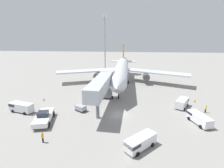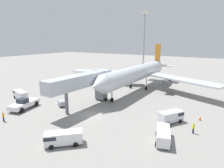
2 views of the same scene
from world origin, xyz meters
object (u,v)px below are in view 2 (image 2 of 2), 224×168
object	(u,v)px
jet_bridge	(85,82)
service_van_mid_right	(62,137)
service_van_far_left	(171,116)
ground_crew_worker_midground	(3,117)
airplane_at_gate	(138,73)
pushback_tug	(24,104)
ground_crew_worker_foreground	(193,128)
safety_cone_alpha	(47,92)
service_van_near_right	(20,94)
safety_cone_bravo	(200,118)
service_van_mid_left	(163,134)
apron_light_mast	(144,31)
baggage_cart_outer_right	(62,103)

from	to	relation	value
jet_bridge	service_van_mid_right	world-z (taller)	jet_bridge
service_van_far_left	ground_crew_worker_midground	distance (m)	31.09
airplane_at_gate	pushback_tug	xyz separation A→B (m)	(-14.06, -28.79, -4.00)
ground_crew_worker_foreground	safety_cone_alpha	size ratio (longest dim) A/B	2.97
jet_bridge	service_van_near_right	world-z (taller)	jet_bridge
service_van_mid_right	ground_crew_worker_midground	xyz separation A→B (m)	(-15.37, 0.02, -0.16)
service_van_near_right	safety_cone_bravo	world-z (taller)	service_van_near_right
pushback_tug	service_van_far_left	world-z (taller)	pushback_tug
service_van_near_right	pushback_tug	bearing A→B (deg)	-27.80
ground_crew_worker_foreground	airplane_at_gate	bearing A→B (deg)	132.78
service_van_mid_left	ground_crew_worker_midground	world-z (taller)	service_van_mid_left
service_van_mid_left	ground_crew_worker_foreground	size ratio (longest dim) A/B	2.99
ground_crew_worker_midground	safety_cone_bravo	size ratio (longest dim) A/B	2.49
ground_crew_worker_midground	airplane_at_gate	bearing A→B (deg)	72.48
service_van_far_left	apron_light_mast	bearing A→B (deg)	119.03
ground_crew_worker_foreground	service_van_mid_left	bearing A→B (deg)	-124.76
baggage_cart_outer_right	safety_cone_alpha	world-z (taller)	baggage_cart_outer_right
service_van_mid_left	ground_crew_worker_midground	distance (m)	28.73
service_van_mid_right	safety_cone_alpha	bearing A→B (deg)	144.34
jet_bridge	ground_crew_worker_foreground	world-z (taller)	jet_bridge
jet_bridge	pushback_tug	xyz separation A→B (m)	(-10.56, -8.22, -4.67)
pushback_tug	safety_cone_bravo	distance (m)	36.66
service_van_far_left	ground_crew_worker_foreground	size ratio (longest dim) A/B	2.65
pushback_tug	ground_crew_worker_foreground	world-z (taller)	pushback_tug
baggage_cart_outer_right	safety_cone_bravo	size ratio (longest dim) A/B	3.87
pushback_tug	ground_crew_worker_midground	bearing A→B (deg)	-64.47
service_van_near_right	baggage_cart_outer_right	xyz separation A→B (m)	(13.21, 1.76, -0.46)
jet_bridge	baggage_cart_outer_right	world-z (taller)	jet_bridge
pushback_tug	baggage_cart_outer_right	distance (m)	8.12
pushback_tug	service_van_near_right	xyz separation A→B (m)	(-7.38, 3.89, 0.12)
jet_bridge	ground_crew_worker_midground	size ratio (longest dim) A/B	9.91
pushback_tug	apron_light_mast	size ratio (longest dim) A/B	0.28
service_van_far_left	jet_bridge	bearing A→B (deg)	-174.50
ground_crew_worker_midground	safety_cone_alpha	xyz separation A→B (m)	(-8.80, 17.33, -0.67)
baggage_cart_outer_right	jet_bridge	bearing A→B (deg)	28.49
service_van_near_right	service_van_mid_right	xyz separation A→B (m)	(25.75, -10.18, -0.09)
ground_crew_worker_midground	safety_cone_bravo	bearing A→B (deg)	33.04
service_van_near_right	ground_crew_worker_foreground	distance (m)	41.32
service_van_near_right	ground_crew_worker_foreground	size ratio (longest dim) A/B	3.12
service_van_mid_right	ground_crew_worker_foreground	bearing A→B (deg)	41.77
service_van_near_right	safety_cone_alpha	distance (m)	7.39
ground_crew_worker_foreground	safety_cone_alpha	world-z (taller)	ground_crew_worker_foreground
airplane_at_gate	jet_bridge	world-z (taller)	airplane_at_gate
service_van_near_right	ground_crew_worker_foreground	world-z (taller)	service_van_near_right
airplane_at_gate	baggage_cart_outer_right	xyz separation A→B (m)	(-8.23, -23.14, -4.35)
jet_bridge	service_van_mid_left	world-z (taller)	jet_bridge
pushback_tug	service_van_far_left	bearing A→B (deg)	18.82
airplane_at_gate	service_van_far_left	world-z (taller)	airplane_at_gate
jet_bridge	pushback_tug	bearing A→B (deg)	-142.10
service_van_far_left	ground_crew_worker_midground	size ratio (longest dim) A/B	2.68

